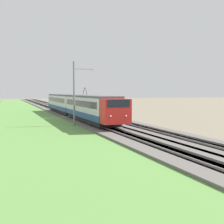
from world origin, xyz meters
TOP-DOWN VIEW (x-y plane):
  - ballast_main at (50.00, 0.00)m, footprint 240.00×4.40m
  - ballast_adjacent at (50.00, -3.88)m, footprint 240.00×4.40m
  - track_main at (50.00, 0.00)m, footprint 240.00×1.57m
  - track_adjacent at (50.00, -3.88)m, footprint 240.00×1.57m
  - grass_verge at (50.00, 6.49)m, footprint 240.00×11.08m
  - passenger_train at (48.59, 0.00)m, footprint 40.40×3.00m
  - catenary_mast_mid at (36.55, 2.61)m, footprint 0.22×2.56m

SIDE VIEW (x-z plane):
  - grass_verge at x=50.00m, z-range 0.00..0.12m
  - ballast_main at x=50.00m, z-range 0.00..0.30m
  - ballast_adjacent at x=50.00m, z-range 0.00..0.30m
  - track_main at x=50.00m, z-range -0.07..0.38m
  - track_adjacent at x=50.00m, z-range -0.07..0.38m
  - passenger_train at x=48.59m, z-range -0.17..4.72m
  - catenary_mast_mid at x=36.55m, z-range 0.14..8.11m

